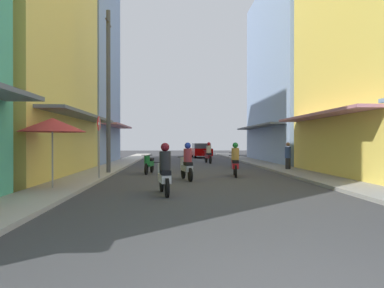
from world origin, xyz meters
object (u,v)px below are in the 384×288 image
(pedestrian_far, at_px, (288,157))
(street_sign_no_entry, at_px, (99,139))
(motorbike_green, at_px, (149,164))
(utility_pole, at_px, (108,91))
(motorbike_red, at_px, (235,161))
(motorbike_white, at_px, (164,172))
(parked_car, at_px, (201,150))
(motorbike_black, at_px, (187,155))
(vendor_umbrella, at_px, (52,125))
(motorbike_silver, at_px, (187,163))
(motorbike_maroon, at_px, (208,154))
(motorbike_orange, at_px, (234,160))

(pedestrian_far, height_order, street_sign_no_entry, street_sign_no_entry)
(motorbike_green, bearing_deg, utility_pole, -164.71)
(motorbike_red, relative_size, motorbike_white, 1.00)
(parked_car, bearing_deg, motorbike_black, -105.42)
(vendor_umbrella, bearing_deg, motorbike_green, 67.52)
(motorbike_silver, bearing_deg, motorbike_red, 32.77)
(parked_car, distance_m, vendor_umbrella, 25.28)
(street_sign_no_entry, bearing_deg, vendor_umbrella, -104.53)
(motorbike_silver, bearing_deg, motorbike_maroon, 80.29)
(motorbike_orange, relative_size, pedestrian_far, 1.14)
(motorbike_green, relative_size, vendor_umbrella, 0.76)
(motorbike_maroon, height_order, vendor_umbrella, vendor_umbrella)
(motorbike_red, height_order, motorbike_silver, same)
(motorbike_green, xyz_separation_m, street_sign_no_entry, (-1.82, -3.22, 1.21))
(utility_pole, bearing_deg, motorbike_black, 71.38)
(utility_pole, distance_m, street_sign_no_entry, 3.58)
(motorbike_black, bearing_deg, motorbike_white, -94.10)
(motorbike_black, height_order, street_sign_no_entry, street_sign_no_entry)
(vendor_umbrella, bearing_deg, motorbike_red, 35.25)
(motorbike_orange, bearing_deg, motorbike_black, 107.55)
(pedestrian_far, bearing_deg, motorbike_black, 114.86)
(parked_car, bearing_deg, vendor_umbrella, -105.16)
(street_sign_no_entry, bearing_deg, motorbike_orange, 46.71)
(motorbike_red, bearing_deg, parked_car, 90.37)
(motorbike_orange, bearing_deg, street_sign_no_entry, -133.29)
(motorbike_red, bearing_deg, utility_pole, 169.57)
(vendor_umbrella, distance_m, street_sign_no_entry, 3.30)
(motorbike_green, distance_m, utility_pole, 4.08)
(pedestrian_far, xyz_separation_m, vendor_umbrella, (-10.11, -7.55, 1.36))
(motorbike_white, bearing_deg, motorbike_maroon, 79.86)
(motorbike_silver, bearing_deg, motorbike_green, 119.97)
(street_sign_no_entry, bearing_deg, motorbike_maroon, 64.73)
(pedestrian_far, height_order, utility_pole, utility_pole)
(street_sign_no_entry, bearing_deg, motorbike_red, 15.04)
(motorbike_black, xyz_separation_m, vendor_umbrella, (-5.00, -18.57, 1.64))
(motorbike_black, xyz_separation_m, street_sign_no_entry, (-4.18, -15.40, 1.21))
(motorbike_red, bearing_deg, vendor_umbrella, -144.75)
(motorbike_orange, xyz_separation_m, parked_car, (-1.00, 14.00, 0.24))
(motorbike_red, distance_m, vendor_umbrella, 8.37)
(motorbike_maroon, xyz_separation_m, motorbike_orange, (1.14, -4.75, -0.20))
(motorbike_red, xyz_separation_m, motorbike_white, (-3.12, -5.57, 0.00))
(pedestrian_far, bearing_deg, motorbike_green, -171.19)
(motorbike_red, xyz_separation_m, vendor_umbrella, (-6.73, -4.76, 1.44))
(motorbike_black, bearing_deg, street_sign_no_entry, -105.19)
(motorbike_maroon, distance_m, street_sign_no_entry, 13.25)
(pedestrian_far, distance_m, utility_pole, 10.09)
(motorbike_green, distance_m, pedestrian_far, 7.56)
(motorbike_green, relative_size, utility_pole, 0.23)
(motorbike_green, xyz_separation_m, pedestrian_far, (7.47, 1.16, 0.28))
(motorbike_green, distance_m, street_sign_no_entry, 3.89)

